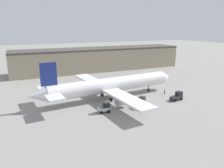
{
  "coord_description": "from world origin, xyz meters",
  "views": [
    {
      "loc": [
        -23.22,
        -52.11,
        19.06
      ],
      "look_at": [
        0.0,
        0.0,
        3.9
      ],
      "focal_mm": 35.0,
      "sensor_mm": 36.0,
      "label": 1
    }
  ],
  "objects_px": {
    "belt_loader_truck": "(104,108)",
    "ground_crew_worker": "(165,91)",
    "pushback_tug": "(177,96)",
    "baggage_tug": "(141,103)",
    "airplane": "(109,85)"
  },
  "relations": [
    {
      "from": "ground_crew_worker",
      "to": "pushback_tug",
      "type": "bearing_deg",
      "value": -15.36
    },
    {
      "from": "belt_loader_truck",
      "to": "baggage_tug",
      "type": "bearing_deg",
      "value": -2.39
    },
    {
      "from": "pushback_tug",
      "to": "baggage_tug",
      "type": "bearing_deg",
      "value": 173.17
    },
    {
      "from": "baggage_tug",
      "to": "belt_loader_truck",
      "type": "distance_m",
      "value": 9.36
    },
    {
      "from": "ground_crew_worker",
      "to": "belt_loader_truck",
      "type": "height_order",
      "value": "belt_loader_truck"
    },
    {
      "from": "ground_crew_worker",
      "to": "pushback_tug",
      "type": "distance_m",
      "value": 5.85
    },
    {
      "from": "pushback_tug",
      "to": "belt_loader_truck",
      "type": "bearing_deg",
      "value": 170.6
    },
    {
      "from": "airplane",
      "to": "ground_crew_worker",
      "type": "distance_m",
      "value": 16.84
    },
    {
      "from": "ground_crew_worker",
      "to": "belt_loader_truck",
      "type": "xyz_separation_m",
      "value": [
        -21.26,
        -5.9,
        0.21
      ]
    },
    {
      "from": "airplane",
      "to": "ground_crew_worker",
      "type": "relative_size",
      "value": 26.11
    },
    {
      "from": "airplane",
      "to": "baggage_tug",
      "type": "distance_m",
      "value": 10.59
    },
    {
      "from": "airplane",
      "to": "belt_loader_truck",
      "type": "distance_m",
      "value": 10.38
    },
    {
      "from": "belt_loader_truck",
      "to": "ground_crew_worker",
      "type": "bearing_deg",
      "value": 16.11
    },
    {
      "from": "airplane",
      "to": "pushback_tug",
      "type": "relative_size",
      "value": 11.5
    },
    {
      "from": "airplane",
      "to": "ground_crew_worker",
      "type": "height_order",
      "value": "airplane"
    }
  ]
}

